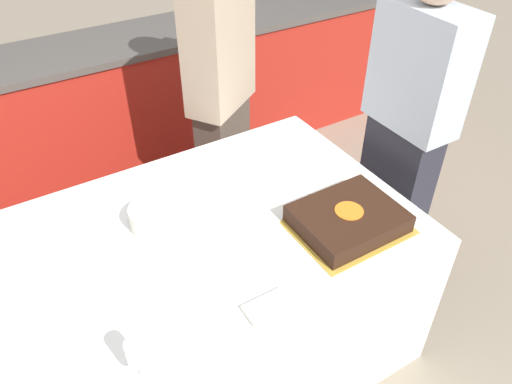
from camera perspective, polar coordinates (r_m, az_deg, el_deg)
ground_plane at (r=2.51m, az=-5.26°, el=-17.50°), size 14.00×14.00×0.00m
back_counter at (r=3.38m, az=-18.49°, el=8.02°), size 4.40×0.58×0.92m
dining_table at (r=2.20m, az=-5.84°, el=-11.99°), size 1.67×1.09×0.76m
cake at (r=1.95m, az=10.45°, el=-3.03°), size 0.43×0.36×0.08m
plate_stack at (r=1.96m, az=-11.34°, el=-2.71°), size 0.20×0.20×0.09m
wine_glass at (r=1.48m, az=-13.53°, el=-17.57°), size 0.06×0.06×0.16m
side_plate_near_cake at (r=2.18m, az=6.40°, el=1.37°), size 0.20×0.20×0.00m
side_plate_right_edge at (r=2.01m, az=0.39°, el=-2.27°), size 0.20×0.20×0.00m
utensil_pile at (r=1.67m, az=1.46°, el=-12.96°), size 0.16×0.09×0.02m
person_cutting_cake at (r=2.62m, az=-3.99°, el=10.85°), size 0.44×0.39×1.65m
person_seated_right at (r=2.38m, az=16.71°, el=6.33°), size 0.22×0.41×1.66m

